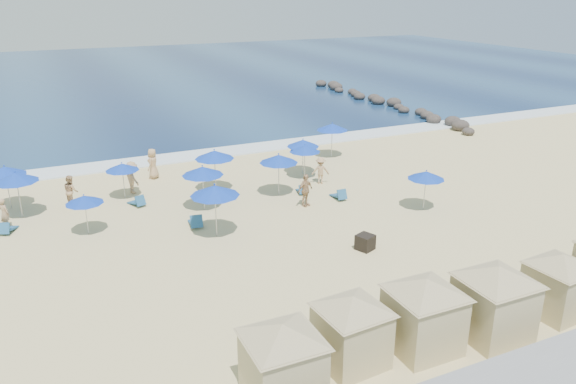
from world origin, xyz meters
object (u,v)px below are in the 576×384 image
(trash_bin, at_px, (365,242))
(beachgoer_3, at_px, (320,170))
(cabana_0, at_px, (283,352))
(beachgoer_5, at_px, (132,178))
(umbrella_10, at_px, (305,149))
(umbrella_4, at_px, (122,167))
(beachgoer_4, at_px, (153,164))
(beachgoer_2, at_px, (305,190))
(umbrella_9, at_px, (303,143))
(umbrella_2, at_px, (16,177))
(cabana_2, at_px, (424,305))
(umbrella_13, at_px, (5,171))
(umbrella_5, at_px, (203,171))
(beachgoer_1, at_px, (71,191))
(umbrella_7, at_px, (214,155))
(umbrella_11, at_px, (426,175))
(cabana_3, at_px, (495,292))
(umbrella_6, at_px, (215,191))
(cabana_4, at_px, (560,276))
(umbrella_8, at_px, (279,159))
(cabana_1, at_px, (352,321))
(umbrella_12, at_px, (332,127))
(beachgoer_0, at_px, (4,214))
(umbrella_3, at_px, (84,200))

(trash_bin, bearing_deg, beachgoer_3, 52.71)
(cabana_0, xyz_separation_m, beachgoer_5, (-0.67, 19.32, -0.62))
(umbrella_10, bearing_deg, umbrella_4, 174.09)
(beachgoer_4, bearing_deg, beachgoer_2, 77.05)
(umbrella_10, bearing_deg, umbrella_9, 71.46)
(umbrella_2, bearing_deg, cabana_2, -56.69)
(umbrella_9, height_order, umbrella_13, umbrella_13)
(umbrella_5, xyz_separation_m, beachgoer_1, (-6.35, 3.53, -1.30))
(umbrella_7, bearing_deg, trash_bin, -69.98)
(umbrella_11, bearing_deg, umbrella_5, 155.05)
(umbrella_2, bearing_deg, umbrella_9, 0.84)
(umbrella_9, distance_m, beachgoer_2, 5.69)
(cabana_3, distance_m, umbrella_7, 18.17)
(umbrella_6, xyz_separation_m, beachgoer_1, (-5.88, 7.05, -1.44))
(umbrella_13, height_order, beachgoer_1, umbrella_13)
(trash_bin, xyz_separation_m, umbrella_6, (-5.64, 4.27, 1.96))
(cabana_4, distance_m, umbrella_2, 25.23)
(trash_bin, distance_m, umbrella_10, 10.57)
(cabana_0, bearing_deg, umbrella_8, 66.22)
(umbrella_8, relative_size, beachgoer_3, 1.52)
(umbrella_13, bearing_deg, beachgoer_1, -19.26)
(umbrella_8, height_order, beachgoer_5, umbrella_8)
(umbrella_9, height_order, umbrella_11, umbrella_9)
(umbrella_10, bearing_deg, umbrella_11, -65.24)
(cabana_1, distance_m, umbrella_7, 17.01)
(umbrella_12, relative_size, beachgoer_1, 1.41)
(umbrella_11, bearing_deg, beachgoer_1, 153.49)
(umbrella_2, distance_m, umbrella_5, 9.37)
(umbrella_4, relative_size, beachgoer_3, 1.29)
(umbrella_4, bearing_deg, umbrella_2, -173.70)
(cabana_4, xyz_separation_m, beachgoer_5, (-11.57, 19.37, -0.54))
(umbrella_4, height_order, umbrella_12, umbrella_12)
(umbrella_7, xyz_separation_m, umbrella_8, (3.08, -2.08, -0.07))
(cabana_1, bearing_deg, umbrella_12, 62.28)
(cabana_2, height_order, umbrella_2, cabana_2)
(cabana_0, distance_m, cabana_1, 2.70)
(umbrella_6, relative_size, beachgoer_0, 1.71)
(cabana_2, xyz_separation_m, umbrella_12, (8.16, 20.64, 0.53))
(trash_bin, height_order, umbrella_3, umbrella_3)
(umbrella_8, relative_size, beachgoer_1, 1.42)
(umbrella_13, distance_m, beachgoer_1, 3.46)
(umbrella_11, bearing_deg, umbrella_6, 172.68)
(umbrella_6, xyz_separation_m, beachgoer_5, (-2.49, 7.71, -1.36))
(cabana_1, distance_m, umbrella_9, 19.15)
(cabana_1, distance_m, beachgoer_4, 21.00)
(umbrella_6, height_order, umbrella_11, umbrella_6)
(umbrella_3, distance_m, beachgoer_5, 5.79)
(umbrella_13, bearing_deg, umbrella_11, -25.46)
(cabana_2, bearing_deg, trash_bin, 71.86)
(trash_bin, height_order, umbrella_12, umbrella_12)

